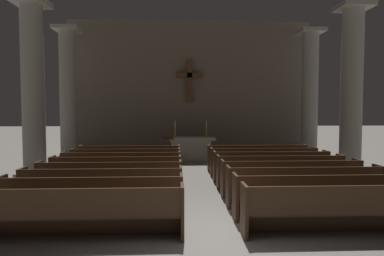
{
  "coord_description": "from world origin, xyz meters",
  "views": [
    {
      "loc": [
        -0.66,
        -6.16,
        2.3
      ],
      "look_at": [
        0.0,
        8.33,
        1.49
      ],
      "focal_mm": 32.9,
      "sensor_mm": 36.0,
      "label": 1
    }
  ],
  "objects_px": {
    "candlestick_left": "(175,132)",
    "pew_left_row_8": "(130,158)",
    "pew_left_row_2": "(92,199)",
    "pew_left_row_7": "(126,162)",
    "pew_right_row_1": "(344,209)",
    "pew_right_row_5": "(280,171)",
    "pew_left_row_3": "(102,188)",
    "pew_left_row_4": "(110,179)",
    "pew_left_row_5": "(117,172)",
    "pew_right_row_8": "(257,157)",
    "column_left_second": "(33,92)",
    "pew_right_row_2": "(321,196)",
    "column_right_second": "(351,93)",
    "pew_left_row_6": "(122,167)",
    "pew_left_row_1": "(79,213)",
    "candlestick_right": "(206,132)",
    "column_left_third": "(68,96)",
    "pew_right_row_6": "(271,166)",
    "pew_right_row_4": "(291,178)",
    "column_right_third": "(310,97)",
    "pew_right_row_7": "(263,161)",
    "lectern": "(168,151)",
    "pew_right_row_3": "(304,186)"
  },
  "relations": [
    {
      "from": "pew_right_row_2",
      "to": "pew_right_row_7",
      "type": "height_order",
      "value": "same"
    },
    {
      "from": "column_left_second",
      "to": "pew_right_row_7",
      "type": "bearing_deg",
      "value": 0.97
    },
    {
      "from": "pew_left_row_7",
      "to": "pew_right_row_5",
      "type": "height_order",
      "value": "same"
    },
    {
      "from": "pew_right_row_2",
      "to": "candlestick_right",
      "type": "bearing_deg",
      "value": 100.88
    },
    {
      "from": "pew_left_row_1",
      "to": "pew_right_row_5",
      "type": "height_order",
      "value": "same"
    },
    {
      "from": "pew_right_row_1",
      "to": "candlestick_right",
      "type": "xyz_separation_m",
      "value": [
        -1.66,
        9.6,
        0.77
      ]
    },
    {
      "from": "pew_left_row_4",
      "to": "column_left_second",
      "type": "height_order",
      "value": "column_left_second"
    },
    {
      "from": "pew_left_row_5",
      "to": "pew_right_row_8",
      "type": "distance_m",
      "value": 5.55
    },
    {
      "from": "pew_right_row_2",
      "to": "pew_right_row_8",
      "type": "distance_m",
      "value": 5.84
    },
    {
      "from": "pew_right_row_4",
      "to": "column_right_third",
      "type": "bearing_deg",
      "value": 65.47
    },
    {
      "from": "pew_right_row_6",
      "to": "pew_right_row_8",
      "type": "xyz_separation_m",
      "value": [
        0.0,
        1.95,
        0.0
      ]
    },
    {
      "from": "pew_right_row_8",
      "to": "candlestick_right",
      "type": "xyz_separation_m",
      "value": [
        -1.66,
        2.79,
        0.77
      ]
    },
    {
      "from": "pew_left_row_5",
      "to": "pew_right_row_6",
      "type": "distance_m",
      "value": 4.82
    },
    {
      "from": "pew_right_row_3",
      "to": "pew_right_row_5",
      "type": "bearing_deg",
      "value": 90.0
    },
    {
      "from": "pew_right_row_1",
      "to": "pew_right_row_5",
      "type": "relative_size",
      "value": 1.0
    },
    {
      "from": "pew_left_row_1",
      "to": "pew_left_row_5",
      "type": "height_order",
      "value": "same"
    },
    {
      "from": "lectern",
      "to": "pew_right_row_2",
      "type": "bearing_deg",
      "value": -65.78
    },
    {
      "from": "column_right_second",
      "to": "pew_right_row_4",
      "type": "bearing_deg",
      "value": -137.06
    },
    {
      "from": "column_right_second",
      "to": "candlestick_left",
      "type": "height_order",
      "value": "column_right_second"
    },
    {
      "from": "pew_left_row_2",
      "to": "pew_left_row_7",
      "type": "distance_m",
      "value": 4.87
    },
    {
      "from": "pew_left_row_4",
      "to": "pew_left_row_7",
      "type": "height_order",
      "value": "same"
    },
    {
      "from": "pew_left_row_7",
      "to": "pew_right_row_4",
      "type": "distance_m",
      "value": 5.55
    },
    {
      "from": "column_right_third",
      "to": "lectern",
      "type": "relative_size",
      "value": 5.05
    },
    {
      "from": "pew_left_row_3",
      "to": "pew_left_row_4",
      "type": "height_order",
      "value": "same"
    },
    {
      "from": "pew_left_row_3",
      "to": "pew_right_row_8",
      "type": "height_order",
      "value": "same"
    },
    {
      "from": "column_left_third",
      "to": "candlestick_left",
      "type": "distance_m",
      "value": 4.92
    },
    {
      "from": "pew_left_row_8",
      "to": "pew_right_row_4",
      "type": "distance_m",
      "value": 6.12
    },
    {
      "from": "pew_right_row_5",
      "to": "pew_right_row_8",
      "type": "relative_size",
      "value": 1.0
    },
    {
      "from": "candlestick_left",
      "to": "pew_left_row_8",
      "type": "bearing_deg",
      "value": -120.73
    },
    {
      "from": "pew_left_row_5",
      "to": "pew_right_row_5",
      "type": "height_order",
      "value": "same"
    },
    {
      "from": "pew_right_row_5",
      "to": "pew_left_row_1",
      "type": "bearing_deg",
      "value": -140.46
    },
    {
      "from": "pew_left_row_4",
      "to": "pew_right_row_8",
      "type": "bearing_deg",
      "value": 39.54
    },
    {
      "from": "lectern",
      "to": "column_right_third",
      "type": "bearing_deg",
      "value": 9.72
    },
    {
      "from": "pew_left_row_2",
      "to": "candlestick_right",
      "type": "height_order",
      "value": "candlestick_right"
    },
    {
      "from": "pew_left_row_1",
      "to": "candlestick_right",
      "type": "height_order",
      "value": "candlestick_right"
    },
    {
      "from": "pew_left_row_3",
      "to": "column_right_third",
      "type": "distance_m",
      "value": 11.04
    },
    {
      "from": "pew_left_row_6",
      "to": "pew_right_row_1",
      "type": "bearing_deg",
      "value": -45.9
    },
    {
      "from": "pew_left_row_8",
      "to": "pew_right_row_1",
      "type": "bearing_deg",
      "value": -55.31
    },
    {
      "from": "column_left_third",
      "to": "pew_right_row_5",
      "type": "bearing_deg",
      "value": -35.96
    },
    {
      "from": "pew_right_row_4",
      "to": "column_right_third",
      "type": "xyz_separation_m",
      "value": [
        3.0,
        6.57,
        2.35
      ]
    },
    {
      "from": "pew_right_row_7",
      "to": "column_left_second",
      "type": "height_order",
      "value": "column_left_second"
    },
    {
      "from": "pew_right_row_1",
      "to": "column_left_second",
      "type": "distance_m",
      "value": 9.88
    },
    {
      "from": "pew_right_row_5",
      "to": "pew_left_row_7",
      "type": "bearing_deg",
      "value": 157.57
    },
    {
      "from": "pew_left_row_3",
      "to": "pew_right_row_1",
      "type": "xyz_separation_m",
      "value": [
        4.72,
        -1.95,
        0.0
      ]
    },
    {
      "from": "pew_left_row_7",
      "to": "pew_right_row_6",
      "type": "distance_m",
      "value": 4.82
    },
    {
      "from": "pew_left_row_1",
      "to": "candlestick_right",
      "type": "bearing_deg",
      "value": 72.34
    },
    {
      "from": "pew_left_row_8",
      "to": "pew_left_row_1",
      "type": "bearing_deg",
      "value": -90.0
    },
    {
      "from": "pew_left_row_2",
      "to": "column_right_third",
      "type": "relative_size",
      "value": 0.63
    },
    {
      "from": "pew_right_row_2",
      "to": "column_right_second",
      "type": "height_order",
      "value": "column_right_second"
    },
    {
      "from": "pew_right_row_1",
      "to": "pew_right_row_5",
      "type": "height_order",
      "value": "same"
    }
  ]
}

